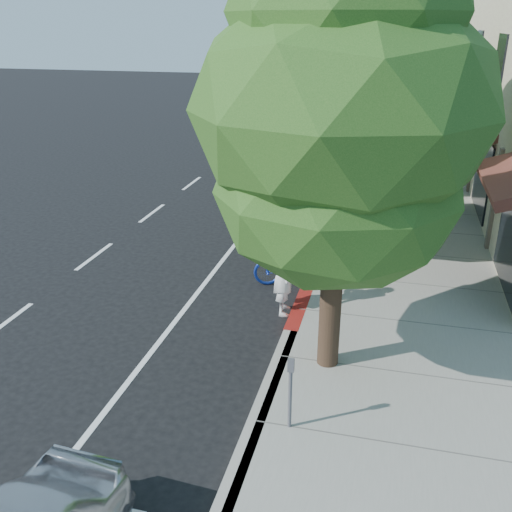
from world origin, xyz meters
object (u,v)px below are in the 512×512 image
(street_tree_2, at_px, (378,65))
(white_pickup, at_px, (319,137))
(bicycle, at_px, (295,264))
(silver_suv, at_px, (324,184))
(cyclist, at_px, (285,271))
(dark_suv_far, at_px, (339,123))
(pedestrian, at_px, (402,201))
(street_tree_5, at_px, (392,48))
(street_tree_0, at_px, (341,116))
(street_tree_1, at_px, (365,100))
(dark_sedan, at_px, (331,175))
(street_tree_4, at_px, (388,60))
(street_tree_3, at_px, (385,56))

(street_tree_2, xyz_separation_m, white_pickup, (-2.90, 6.77, -3.85))
(bicycle, height_order, silver_suv, silver_suv)
(cyclist, relative_size, dark_suv_far, 0.45)
(pedestrian, bearing_deg, silver_suv, -49.25)
(street_tree_5, xyz_separation_m, cyclist, (-1.26, -27.94, -3.50))
(cyclist, bearing_deg, dark_suv_far, -7.61)
(street_tree_0, xyz_separation_m, white_pickup, (-2.90, 18.77, -3.91))
(cyclist, height_order, white_pickup, cyclist)
(street_tree_1, xyz_separation_m, street_tree_5, (0.00, 24.00, 0.26))
(street_tree_1, height_order, street_tree_5, street_tree_5)
(street_tree_5, bearing_deg, dark_sedan, -94.36)
(street_tree_1, relative_size, cyclist, 3.57)
(street_tree_2, distance_m, street_tree_4, 12.01)
(silver_suv, bearing_deg, bicycle, -94.19)
(pedestrian, bearing_deg, white_pickup, -83.66)
(street_tree_0, relative_size, bicycle, 3.75)
(street_tree_0, relative_size, dark_suv_far, 1.71)
(street_tree_4, height_order, cyclist, street_tree_4)
(street_tree_5, height_order, pedestrian, street_tree_5)
(bicycle, distance_m, silver_suv, 6.28)
(street_tree_3, xyz_separation_m, pedestrian, (1.20, -9.93, -3.65))
(dark_sedan, bearing_deg, street_tree_5, 83.21)
(dark_suv_far, bearing_deg, street_tree_3, -64.34)
(street_tree_0, distance_m, pedestrian, 8.97)
(street_tree_1, distance_m, dark_sedan, 6.75)
(white_pickup, xyz_separation_m, dark_suv_far, (0.48, 4.73, -0.08))
(bicycle, xyz_separation_m, silver_suv, (-0.12, 6.27, 0.36))
(bicycle, distance_m, dark_suv_far, 19.92)
(dark_sedan, bearing_deg, bicycle, -91.72)
(street_tree_0, bearing_deg, silver_suv, 98.19)
(street_tree_0, xyz_separation_m, street_tree_1, (-0.00, 6.00, -0.50))
(street_tree_2, height_order, street_tree_4, street_tree_2)
(street_tree_3, distance_m, street_tree_4, 6.02)
(street_tree_1, bearing_deg, street_tree_4, 90.00)
(street_tree_0, height_order, street_tree_2, street_tree_0)
(street_tree_5, distance_m, silver_suv, 20.49)
(street_tree_0, bearing_deg, cyclist, 121.40)
(street_tree_0, xyz_separation_m, dark_suv_far, (-2.42, 23.50, -3.98))
(bicycle, xyz_separation_m, dark_sedan, (-0.10, 8.01, 0.25))
(street_tree_2, distance_m, bicycle, 9.45)
(street_tree_0, bearing_deg, street_tree_4, 90.00)
(street_tree_1, bearing_deg, street_tree_0, -90.00)
(dark_suv_far, bearing_deg, cyclist, -85.00)
(dark_sedan, distance_m, white_pickup, 7.30)
(cyclist, xyz_separation_m, silver_suv, (-0.17, 7.83, -0.10))
(street_tree_2, relative_size, bicycle, 3.71)
(dark_suv_far, bearing_deg, street_tree_0, -82.23)
(street_tree_0, relative_size, dark_sedan, 1.61)
(street_tree_2, bearing_deg, white_pickup, 113.21)
(street_tree_1, xyz_separation_m, dark_sedan, (-1.40, 5.62, -3.46))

